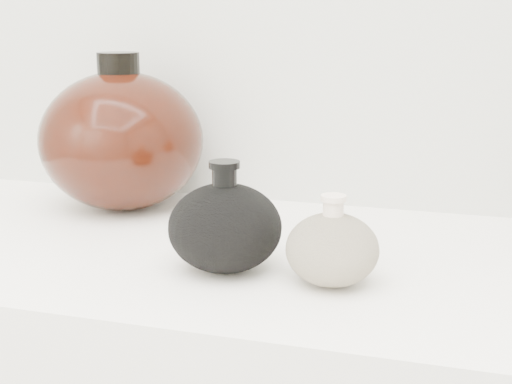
% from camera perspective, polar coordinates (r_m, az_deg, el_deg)
% --- Properties ---
extents(black_gourd_vase, '(0.14, 0.14, 0.13)m').
position_cam_1_polar(black_gourd_vase, '(0.83, -2.49, -2.79)').
color(black_gourd_vase, black).
rests_on(black_gourd_vase, display_counter).
extents(cream_gourd_vase, '(0.13, 0.13, 0.10)m').
position_cam_1_polar(cream_gourd_vase, '(0.79, 6.11, -4.52)').
color(cream_gourd_vase, beige).
rests_on(cream_gourd_vase, display_counter).
extents(left_round_pot, '(0.25, 0.25, 0.24)m').
position_cam_1_polar(left_round_pot, '(1.10, -10.69, 4.10)').
color(left_round_pot, black).
rests_on(left_round_pot, display_counter).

